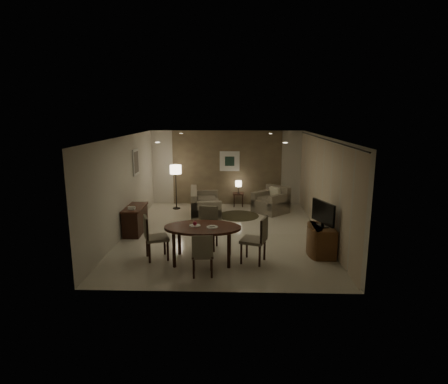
{
  "coord_description": "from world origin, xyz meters",
  "views": [
    {
      "loc": [
        0.33,
        -10.03,
        3.33
      ],
      "look_at": [
        0.0,
        0.2,
        1.15
      ],
      "focal_mm": 30.0,
      "sensor_mm": 36.0,
      "label": 1
    }
  ],
  "objects_px": {
    "tv_cabinet": "(322,240)",
    "chair_left": "(157,237)",
    "dining_table": "(203,244)",
    "floor_lamp": "(176,187)",
    "sofa": "(205,203)",
    "console_desk": "(135,220)",
    "armchair": "(271,200)",
    "chair_near": "(202,254)",
    "side_table": "(238,200)",
    "chair_far": "(207,229)",
    "chair_right": "(253,240)"
  },
  "relations": [
    {
      "from": "armchair",
      "to": "floor_lamp",
      "type": "relative_size",
      "value": 0.63
    },
    {
      "from": "chair_near",
      "to": "chair_left",
      "type": "xyz_separation_m",
      "value": [
        -1.12,
        0.84,
        0.06
      ]
    },
    {
      "from": "chair_near",
      "to": "chair_left",
      "type": "height_order",
      "value": "chair_left"
    },
    {
      "from": "dining_table",
      "to": "chair_left",
      "type": "height_order",
      "value": "chair_left"
    },
    {
      "from": "chair_near",
      "to": "floor_lamp",
      "type": "relative_size",
      "value": 0.6
    },
    {
      "from": "armchair",
      "to": "floor_lamp",
      "type": "bearing_deg",
      "value": -138.81
    },
    {
      "from": "sofa",
      "to": "dining_table",
      "type": "bearing_deg",
      "value": 177.21
    },
    {
      "from": "dining_table",
      "to": "sofa",
      "type": "distance_m",
      "value": 3.78
    },
    {
      "from": "chair_far",
      "to": "armchair",
      "type": "relative_size",
      "value": 1.05
    },
    {
      "from": "chair_right",
      "to": "side_table",
      "type": "relative_size",
      "value": 2.2
    },
    {
      "from": "sofa",
      "to": "armchair",
      "type": "bearing_deg",
      "value": -82.67
    },
    {
      "from": "tv_cabinet",
      "to": "chair_left",
      "type": "xyz_separation_m",
      "value": [
        -3.88,
        -0.39,
        0.17
      ]
    },
    {
      "from": "chair_near",
      "to": "tv_cabinet",
      "type": "bearing_deg",
      "value": -161.71
    },
    {
      "from": "chair_near",
      "to": "sofa",
      "type": "bearing_deg",
      "value": -91.8
    },
    {
      "from": "dining_table",
      "to": "chair_left",
      "type": "distance_m",
      "value": 1.08
    },
    {
      "from": "sofa",
      "to": "side_table",
      "type": "xyz_separation_m",
      "value": [
        1.08,
        1.36,
        -0.2
      ]
    },
    {
      "from": "chair_near",
      "to": "armchair",
      "type": "relative_size",
      "value": 0.94
    },
    {
      "from": "dining_table",
      "to": "chair_near",
      "type": "xyz_separation_m",
      "value": [
        0.06,
        -0.74,
        0.05
      ]
    },
    {
      "from": "dining_table",
      "to": "armchair",
      "type": "xyz_separation_m",
      "value": [
        1.92,
        4.31,
        0.03
      ]
    },
    {
      "from": "console_desk",
      "to": "chair_left",
      "type": "distance_m",
      "value": 2.15
    },
    {
      "from": "dining_table",
      "to": "floor_lamp",
      "type": "bearing_deg",
      "value": 105.99
    },
    {
      "from": "console_desk",
      "to": "sofa",
      "type": "distance_m",
      "value": 2.56
    },
    {
      "from": "dining_table",
      "to": "floor_lamp",
      "type": "xyz_separation_m",
      "value": [
        -1.35,
        4.7,
        0.37
      ]
    },
    {
      "from": "chair_far",
      "to": "side_table",
      "type": "height_order",
      "value": "chair_far"
    },
    {
      "from": "console_desk",
      "to": "tv_cabinet",
      "type": "bearing_deg",
      "value": -17.05
    },
    {
      "from": "dining_table",
      "to": "side_table",
      "type": "bearing_deg",
      "value": 80.76
    },
    {
      "from": "tv_cabinet",
      "to": "side_table",
      "type": "distance_m",
      "value": 5.05
    },
    {
      "from": "chair_far",
      "to": "chair_right",
      "type": "height_order",
      "value": "chair_right"
    },
    {
      "from": "armchair",
      "to": "chair_far",
      "type": "bearing_deg",
      "value": -70.18
    },
    {
      "from": "armchair",
      "to": "side_table",
      "type": "bearing_deg",
      "value": -169.12
    },
    {
      "from": "chair_left",
      "to": "armchair",
      "type": "bearing_deg",
      "value": -55.88
    },
    {
      "from": "tv_cabinet",
      "to": "dining_table",
      "type": "bearing_deg",
      "value": -170.24
    },
    {
      "from": "dining_table",
      "to": "sofa",
      "type": "height_order",
      "value": "sofa"
    },
    {
      "from": "armchair",
      "to": "side_table",
      "type": "distance_m",
      "value": 1.38
    },
    {
      "from": "console_desk",
      "to": "floor_lamp",
      "type": "xyz_separation_m",
      "value": [
        0.73,
        2.72,
        0.4
      ]
    },
    {
      "from": "console_desk",
      "to": "floor_lamp",
      "type": "bearing_deg",
      "value": 74.91
    },
    {
      "from": "chair_right",
      "to": "armchair",
      "type": "bearing_deg",
      "value": -171.45
    },
    {
      "from": "chair_far",
      "to": "armchair",
      "type": "xyz_separation_m",
      "value": [
        1.89,
        3.52,
        -0.08
      ]
    },
    {
      "from": "tv_cabinet",
      "to": "chair_near",
      "type": "bearing_deg",
      "value": -156.02
    },
    {
      "from": "armchair",
      "to": "chair_left",
      "type": "bearing_deg",
      "value": -77.33
    },
    {
      "from": "floor_lamp",
      "to": "chair_left",
      "type": "bearing_deg",
      "value": -86.54
    },
    {
      "from": "chair_left",
      "to": "chair_far",
      "type": "bearing_deg",
      "value": -78.25
    },
    {
      "from": "sofa",
      "to": "floor_lamp",
      "type": "xyz_separation_m",
      "value": [
        -1.1,
        0.93,
        0.34
      ]
    },
    {
      "from": "dining_table",
      "to": "side_table",
      "type": "height_order",
      "value": "dining_table"
    },
    {
      "from": "chair_far",
      "to": "floor_lamp",
      "type": "height_order",
      "value": "floor_lamp"
    },
    {
      "from": "dining_table",
      "to": "chair_near",
      "type": "relative_size",
      "value": 1.88
    },
    {
      "from": "floor_lamp",
      "to": "armchair",
      "type": "bearing_deg",
      "value": -6.84
    },
    {
      "from": "tv_cabinet",
      "to": "dining_table",
      "type": "distance_m",
      "value": 2.85
    },
    {
      "from": "floor_lamp",
      "to": "console_desk",
      "type": "bearing_deg",
      "value": -105.09
    },
    {
      "from": "tv_cabinet",
      "to": "chair_left",
      "type": "relative_size",
      "value": 0.87
    }
  ]
}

